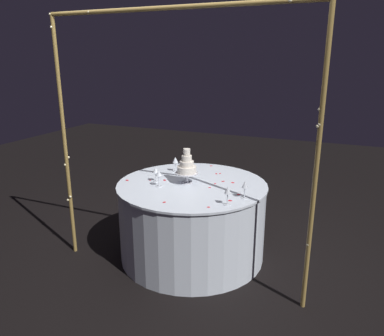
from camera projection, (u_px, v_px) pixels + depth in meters
The scene contains 23 objects.
ground_plane at pixel (192, 254), 3.77m from camera, with size 12.00×12.00×0.00m, color black.
decorative_arch at pixel (172, 109), 2.98m from camera, with size 2.33×0.06×2.30m.
main_table at pixel (192, 220), 3.67m from camera, with size 1.44×1.44×0.76m.
tiered_cake at pixel (187, 167), 3.52m from camera, with size 0.22×0.22×0.34m.
wine_glass_0 at pixel (228, 192), 3.01m from camera, with size 0.06×0.06×0.16m.
wine_glass_1 at pixel (159, 174), 3.45m from camera, with size 0.06×0.06×0.16m.
wine_glass_2 at pixel (156, 171), 3.59m from camera, with size 0.07×0.07×0.15m.
wine_glass_3 at pixel (175, 161), 3.90m from camera, with size 0.06×0.06×0.16m.
wine_glass_4 at pixel (245, 185), 3.16m from camera, with size 0.06×0.06×0.16m.
rose_petal_0 at pixel (216, 174), 3.85m from camera, with size 0.03×0.02×0.00m, color red.
rose_petal_1 at pixel (164, 202), 3.09m from camera, with size 0.03×0.02×0.00m, color red.
rose_petal_2 at pixel (165, 180), 3.65m from camera, with size 0.04×0.03×0.00m, color red.
rose_petal_3 at pixel (223, 181), 3.62m from camera, with size 0.03×0.02×0.00m, color red.
rose_petal_4 at pixel (211, 166), 4.13m from camera, with size 0.03×0.02×0.00m, color red.
rose_petal_5 at pixel (208, 207), 2.99m from camera, with size 0.03×0.02×0.00m, color red.
rose_petal_6 at pixel (238, 194), 3.27m from camera, with size 0.03×0.02×0.00m, color red.
rose_petal_7 at pixel (127, 180), 3.65m from camera, with size 0.04×0.03×0.00m, color red.
rose_petal_8 at pixel (233, 183), 3.58m from camera, with size 0.03×0.02×0.00m, color red.
rose_petal_9 at pixel (150, 180), 3.65m from camera, with size 0.03×0.02×0.00m, color red.
rose_petal_10 at pixel (215, 184), 3.54m from camera, with size 0.02×0.02×0.00m, color red.
rose_petal_11 at pixel (210, 188), 3.44m from camera, with size 0.03×0.02×0.00m, color red.
rose_petal_12 at pixel (230, 201), 3.13m from camera, with size 0.03×0.02×0.00m, color red.
rose_petal_13 at pixel (220, 173), 3.86m from camera, with size 0.03×0.02×0.00m, color red.
Camera 1 is at (-1.32, 3.10, 1.92)m, focal length 34.70 mm.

